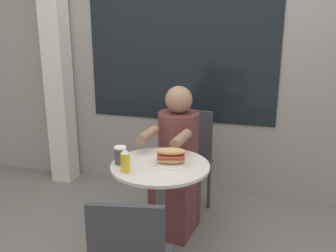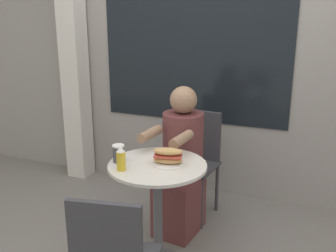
{
  "view_description": "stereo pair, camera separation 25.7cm",
  "coord_description": "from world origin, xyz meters",
  "px_view_note": "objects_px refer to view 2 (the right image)",
  "views": [
    {
      "loc": [
        0.66,
        -2.19,
        1.69
      ],
      "look_at": [
        0.0,
        0.18,
        0.94
      ],
      "focal_mm": 42.0,
      "sensor_mm": 36.0,
      "label": 1
    },
    {
      "loc": [
        0.91,
        -2.11,
        1.69
      ],
      "look_at": [
        0.0,
        0.18,
        0.94
      ],
      "focal_mm": 42.0,
      "sensor_mm": 36.0,
      "label": 2
    }
  ],
  "objects_px": {
    "cafe_table": "(158,194)",
    "seated_diner": "(181,170)",
    "diner_chair": "(196,153)",
    "sandwich_on_plate": "(168,157)",
    "drink_cup": "(119,153)",
    "condiment_bottle": "(121,159)"
  },
  "relations": [
    {
      "from": "cafe_table",
      "to": "seated_diner",
      "type": "distance_m",
      "value": 0.48
    },
    {
      "from": "diner_chair",
      "to": "sandwich_on_plate",
      "type": "relative_size",
      "value": 4.34
    },
    {
      "from": "diner_chair",
      "to": "seated_diner",
      "type": "xyz_separation_m",
      "value": [
        -0.01,
        -0.34,
        -0.02
      ]
    },
    {
      "from": "seated_diner",
      "to": "cafe_table",
      "type": "bearing_deg",
      "value": 98.46
    },
    {
      "from": "seated_diner",
      "to": "drink_cup",
      "type": "xyz_separation_m",
      "value": [
        -0.23,
        -0.54,
        0.29
      ]
    },
    {
      "from": "diner_chair",
      "to": "condiment_bottle",
      "type": "height_order",
      "value": "condiment_bottle"
    },
    {
      "from": "seated_diner",
      "to": "sandwich_on_plate",
      "type": "relative_size",
      "value": 5.7
    },
    {
      "from": "diner_chair",
      "to": "sandwich_on_plate",
      "type": "bearing_deg",
      "value": 101.21
    },
    {
      "from": "drink_cup",
      "to": "condiment_bottle",
      "type": "bearing_deg",
      "value": -55.14
    },
    {
      "from": "seated_diner",
      "to": "diner_chair",
      "type": "bearing_deg",
      "value": -85.79
    },
    {
      "from": "cafe_table",
      "to": "diner_chair",
      "type": "bearing_deg",
      "value": 90.1
    },
    {
      "from": "sandwich_on_plate",
      "to": "condiment_bottle",
      "type": "bearing_deg",
      "value": -141.09
    },
    {
      "from": "diner_chair",
      "to": "condiment_bottle",
      "type": "distance_m",
      "value": 1.05
    },
    {
      "from": "sandwich_on_plate",
      "to": "condiment_bottle",
      "type": "relative_size",
      "value": 1.32
    },
    {
      "from": "cafe_table",
      "to": "sandwich_on_plate",
      "type": "bearing_deg",
      "value": 18.14
    },
    {
      "from": "diner_chair",
      "to": "seated_diner",
      "type": "distance_m",
      "value": 0.34
    },
    {
      "from": "drink_cup",
      "to": "diner_chair",
      "type": "bearing_deg",
      "value": 74.43
    },
    {
      "from": "diner_chair",
      "to": "condiment_bottle",
      "type": "xyz_separation_m",
      "value": [
        -0.17,
        -0.99,
        0.29
      ]
    },
    {
      "from": "cafe_table",
      "to": "seated_diner",
      "type": "xyz_separation_m",
      "value": [
        -0.02,
        0.48,
        -0.03
      ]
    },
    {
      "from": "cafe_table",
      "to": "condiment_bottle",
      "type": "distance_m",
      "value": 0.37
    },
    {
      "from": "diner_chair",
      "to": "sandwich_on_plate",
      "type": "xyz_separation_m",
      "value": [
        0.07,
        -0.81,
        0.27
      ]
    },
    {
      "from": "drink_cup",
      "to": "condiment_bottle",
      "type": "height_order",
      "value": "condiment_bottle"
    }
  ]
}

